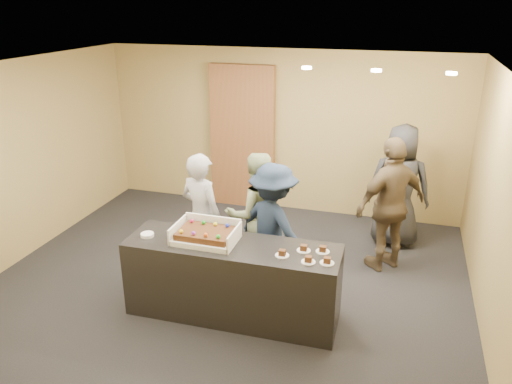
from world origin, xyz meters
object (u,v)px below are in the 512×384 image
person_brown_extra (391,205)px  person_navy_man (273,227)px  plate_stack (147,235)px  person_sage_man (256,214)px  cake_box (207,236)px  serving_counter (233,280)px  person_server_grey (202,217)px  storage_cabinet (242,138)px  sheet_cake (206,233)px  person_dark_suit (399,186)px

person_brown_extra → person_navy_man: bearing=-9.4°
plate_stack → person_sage_man: size_ratio=0.09×
cake_box → person_brown_extra: bearing=40.0°
plate_stack → person_navy_man: bearing=34.0°
person_sage_man → person_navy_man: 0.40m
serving_counter → person_server_grey: size_ratio=1.43×
serving_counter → cake_box: (-0.31, 0.03, 0.50)m
storage_cabinet → person_server_grey: 2.52m
person_brown_extra → cake_box: bearing=-2.5°
sheet_cake → plate_stack: size_ratio=4.00×
storage_cabinet → person_server_grey: storage_cabinet is taller
sheet_cake → person_dark_suit: (2.01, 2.42, -0.09)m
serving_counter → person_navy_man: (0.27, 0.76, 0.36)m
cake_box → person_brown_extra: 2.52m
storage_cabinet → person_brown_extra: bearing=-31.1°
storage_cabinet → person_server_grey: (0.27, -2.47, -0.38)m
person_navy_man → person_dark_suit: (1.44, 1.65, 0.10)m
cake_box → plate_stack: cake_box is taller
person_server_grey → person_brown_extra: 2.46m
plate_stack → person_navy_man: person_navy_man is taller
storage_cabinet → sheet_cake: size_ratio=4.09×
person_navy_man → person_brown_extra: bearing=-119.4°
serving_counter → sheet_cake: sheet_cake is taller
person_brown_extra → serving_counter: bearing=3.0°
cake_box → person_dark_suit: person_dark_suit is taller
storage_cabinet → cake_box: storage_cabinet is taller
person_sage_man → storage_cabinet: bearing=-100.1°
person_sage_man → serving_counter: bearing=59.5°
storage_cabinet → person_brown_extra: 2.99m
sheet_cake → cake_box: bearing=89.1°
person_brown_extra → person_dark_suit: 0.78m
person_sage_man → sheet_cake: bearing=42.6°
person_navy_man → person_server_grey: bearing=30.8°
person_server_grey → person_sage_man: (0.62, 0.31, -0.01)m
serving_counter → person_brown_extra: bearing=44.4°
serving_counter → person_server_grey: person_server_grey is taller
cake_box → person_navy_man: 0.95m
person_navy_man → serving_counter: bearing=98.3°
cake_box → sheet_cake: (-0.00, -0.03, 0.05)m
serving_counter → person_sage_man: (-0.04, 1.03, 0.38)m
plate_stack → person_navy_man: (1.26, 0.85, -0.11)m
storage_cabinet → plate_stack: bearing=-91.1°
person_brown_extra → person_dark_suit: size_ratio=1.01×
person_navy_man → person_brown_extra: 1.62m
serving_counter → person_server_grey: 1.04m
storage_cabinet → person_dark_suit: size_ratio=1.35×
plate_stack → person_navy_man: 1.52m
person_dark_suit → sheet_cake: bearing=52.3°
plate_stack → person_sage_man: bearing=49.3°
serving_counter → cake_box: size_ratio=3.43×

